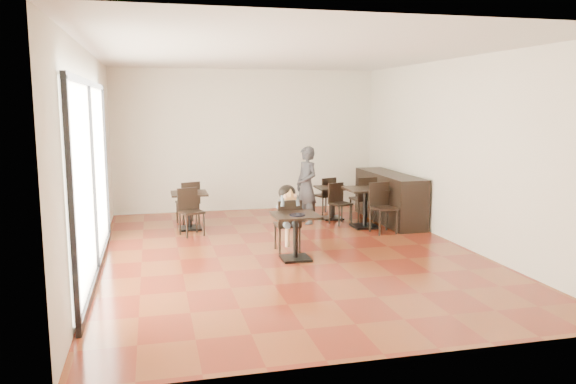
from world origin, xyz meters
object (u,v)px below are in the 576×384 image
object	(u,v)px
cafe_table_back	(332,203)
chair_left_b	(192,212)
cafe_table_mid	(365,208)
cafe_table_left	(190,211)
adult_patron	(307,185)
chair_mid_a	(362,199)
child_chair	(287,225)
child_table	(296,237)
chair_mid_b	(384,208)
child	(287,218)
chair_left_a	(188,202)
chair_back_b	(341,204)
chair_back_a	(324,196)

from	to	relation	value
cafe_table_back	chair_left_b	distance (m)	3.13
chair_left_b	cafe_table_mid	bearing A→B (deg)	-20.57
cafe_table_back	chair_left_b	world-z (taller)	chair_left_b
cafe_table_left	adult_patron	bearing A→B (deg)	-0.07
cafe_table_left	cafe_table_mid	bearing A→B (deg)	-10.95
cafe_table_back	chair_mid_a	xyz separation A→B (m)	(0.53, -0.40, 0.13)
adult_patron	cafe_table_left	world-z (taller)	adult_patron
child_chair	cafe_table_left	bearing A→B (deg)	-54.50
child_table	cafe_table_left	size ratio (longest dim) A/B	1.00
child_chair	chair_mid_b	distance (m)	2.24
child_table	cafe_table_back	world-z (taller)	child_table
child	cafe_table_back	xyz separation A→B (m)	(1.55, 2.35, -0.21)
child_table	cafe_table_mid	distance (m)	2.73
cafe_table_back	chair_left_a	bearing A→B (deg)	175.20
cafe_table_back	chair_back_b	xyz separation A→B (m)	(0.00, -0.55, 0.07)
chair_left_b	chair_back_b	bearing A→B (deg)	-13.17
chair_mid_a	chair_back_b	world-z (taller)	chair_mid_a
chair_mid_b	chair_back_b	bearing A→B (deg)	111.78
cafe_table_back	chair_left_b	xyz separation A→B (m)	(-3.01, -0.85, 0.09)
cafe_table_left	chair_back_b	world-z (taller)	chair_back_b
child	cafe_table_left	world-z (taller)	child
chair_mid_b	cafe_table_mid	bearing A→B (deg)	98.91
adult_patron	chair_mid_a	xyz separation A→B (m)	(1.18, -0.10, -0.31)
chair_back_b	cafe_table_left	bearing A→B (deg)	156.24
child_chair	chair_back_a	world-z (taller)	child_chair
chair_left_a	chair_left_b	bearing A→B (deg)	71.20
chair_mid_a	chair_left_b	distance (m)	3.57
child	chair_mid_a	size ratio (longest dim) A/B	1.16
chair_left_b	chair_left_a	bearing A→B (deg)	71.20
adult_patron	chair_back_a	distance (m)	1.13
cafe_table_mid	chair_left_a	size ratio (longest dim) A/B	0.90
child	adult_patron	xyz separation A→B (m)	(0.90, 2.05, 0.24)
chair_mid_a	chair_back_a	bearing A→B (deg)	-68.22
child_chair	cafe_table_mid	world-z (taller)	child_chair
cafe_table_mid	chair_back_a	distance (m)	1.55
chair_left_a	chair_back_b	xyz separation A→B (m)	(3.01, -0.80, -0.02)
child_chair	chair_left_a	world-z (taller)	same
child_table	chair_left_a	distance (m)	3.48
cafe_table_left	chair_back_a	bearing A→B (deg)	15.70
adult_patron	cafe_table_back	xyz separation A→B (m)	(0.65, 0.30, -0.44)
chair_mid_a	chair_left_b	size ratio (longest dim) A/B	1.08
chair_left_a	chair_left_b	distance (m)	1.10
child_table	chair_left_a	bearing A→B (deg)	114.90
cafe_table_back	chair_mid_b	size ratio (longest dim) A/B	0.73
cafe_table_mid	chair_mid_b	size ratio (longest dim) A/B	0.83
child	chair_back_b	world-z (taller)	child
child_table	chair_mid_a	distance (m)	3.25
adult_patron	cafe_table_mid	distance (m)	1.27
chair_mid_b	chair_back_a	bearing A→B (deg)	97.17
adult_patron	chair_mid_b	world-z (taller)	adult_patron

